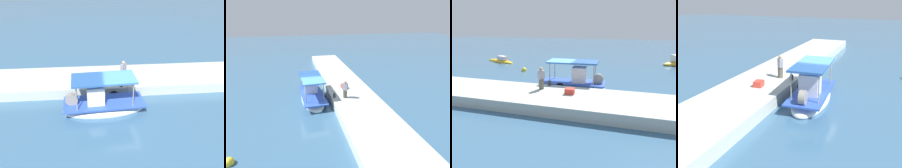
# 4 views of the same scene
# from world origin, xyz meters

# --- Properties ---
(ground_plane) EXTENTS (120.00, 120.00, 0.00)m
(ground_plane) POSITION_xyz_m (0.00, 0.00, 0.00)
(ground_plane) COLOR #385F7F
(dock_quay) EXTENTS (36.00, 4.26, 0.74)m
(dock_quay) POSITION_xyz_m (0.00, -3.76, 0.37)
(dock_quay) COLOR #B4BCB3
(dock_quay) RESTS_ON ground_plane
(main_fishing_boat) EXTENTS (5.59, 2.40, 2.75)m
(main_fishing_boat) POSITION_xyz_m (1.32, -0.01, 0.45)
(main_fishing_boat) COLOR white
(main_fishing_boat) RESTS_ON ground_plane
(fisherman_near_bollard) EXTENTS (0.51, 0.51, 1.61)m
(fisherman_near_bollard) POSITION_xyz_m (-0.41, -2.83, 1.47)
(fisherman_near_bollard) COLOR #575446
(fisherman_near_bollard) RESTS_ON dock_quay
(mooring_bollard) EXTENTS (0.24, 0.24, 0.38)m
(mooring_bollard) POSITION_xyz_m (-0.15, -1.89, 0.93)
(mooring_bollard) COLOR #2D2D33
(mooring_bollard) RESTS_ON dock_quay
(cargo_crate) EXTENTS (0.68, 0.56, 0.38)m
(cargo_crate) POSITION_xyz_m (1.84, -3.32, 0.93)
(cargo_crate) COLOR red
(cargo_crate) RESTS_ON dock_quay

